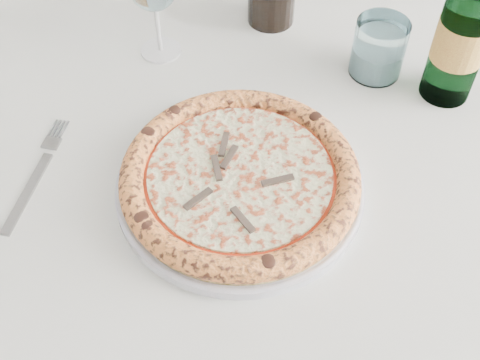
{
  "coord_description": "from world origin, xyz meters",
  "views": [
    {
      "loc": [
        0.0,
        -0.59,
        1.35
      ],
      "look_at": [
        -0.07,
        -0.13,
        0.78
      ],
      "focal_mm": 45.0,
      "sensor_mm": 36.0,
      "label": 1
    }
  ],
  "objects": [
    {
      "name": "beer_bottle",
      "position": [
        0.2,
        0.1,
        0.87
      ],
      "size": [
        0.07,
        0.07,
        0.27
      ],
      "color": "#2B5435",
      "rests_on": "dining_table"
    },
    {
      "name": "plate",
      "position": [
        -0.07,
        -0.13,
        0.76
      ],
      "size": [
        0.31,
        0.31,
        0.02
      ],
      "color": "silver",
      "rests_on": "dining_table"
    },
    {
      "name": "dining_table",
      "position": [
        -0.07,
        -0.03,
        0.67
      ],
      "size": [
        1.63,
        1.09,
        0.76
      ],
      "color": "brown",
      "rests_on": "floor"
    },
    {
      "name": "tumbler",
      "position": [
        0.1,
        0.13,
        0.79
      ],
      "size": [
        0.08,
        0.08,
        0.09
      ],
      "color": "white",
      "rests_on": "dining_table"
    },
    {
      "name": "fork",
      "position": [
        -0.33,
        -0.15,
        0.76
      ],
      "size": [
        0.02,
        0.19,
        0.0
      ],
      "color": "gray",
      "rests_on": "dining_table"
    },
    {
      "name": "pizza",
      "position": [
        -0.07,
        -0.13,
        0.78
      ],
      "size": [
        0.3,
        0.3,
        0.03
      ],
      "color": "#DEC279",
      "rests_on": "plate"
    },
    {
      "name": "floor",
      "position": [
        0.0,
        0.0,
        -0.01
      ],
      "size": [
        5.0,
        6.0,
        0.02
      ],
      "primitive_type": "cube",
      "color": "slate",
      "rests_on": "ground"
    }
  ]
}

